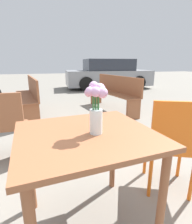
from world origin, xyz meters
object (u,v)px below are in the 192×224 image
(bench_middle, at_px, (114,91))
(parked_car, at_px, (108,74))
(cafe_chair, at_px, (172,141))
(table_front, at_px, (86,149))
(bench_far, at_px, (29,95))
(flower_vase, at_px, (96,107))

(bench_middle, distance_m, parked_car, 4.13)
(cafe_chair, distance_m, bench_middle, 2.94)
(table_front, bearing_deg, parked_car, 67.45)
(cafe_chair, distance_m, bench_far, 3.26)
(bench_far, height_order, parked_car, parked_car)
(table_front, xyz_separation_m, bench_middle, (1.49, 2.98, -0.14))
(parked_car, bearing_deg, flower_vase, -112.05)
(cafe_chair, height_order, bench_middle, cafe_chair)
(cafe_chair, relative_size, parked_car, 0.22)
(table_front, relative_size, cafe_chair, 1.01)
(cafe_chair, bearing_deg, parked_car, 72.97)
(table_front, height_order, parked_car, parked_car)
(bench_far, bearing_deg, table_front, -81.01)
(table_front, relative_size, parked_car, 0.22)
(table_front, relative_size, bench_middle, 0.47)
(flower_vase, bearing_deg, cafe_chair, 12.16)
(flower_vase, xyz_separation_m, parked_car, (2.80, 6.91, -0.27))
(flower_vase, xyz_separation_m, bench_middle, (1.44, 3.01, -0.42))
(flower_vase, distance_m, parked_car, 7.46)
(table_front, height_order, cafe_chair, cafe_chair)
(flower_vase, relative_size, bench_middle, 0.17)
(cafe_chair, relative_size, bench_middle, 0.46)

